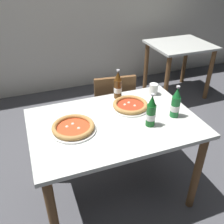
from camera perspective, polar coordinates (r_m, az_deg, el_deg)
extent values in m
plane|color=#4C4C51|center=(2.30, 0.46, -17.79)|extent=(8.00, 8.00, 0.00)
cube|color=silver|center=(1.80, 0.56, -2.55)|extent=(1.20, 0.80, 0.03)
cylinder|color=brown|center=(1.74, -13.24, -22.53)|extent=(0.06, 0.06, 0.72)
cylinder|color=brown|center=(2.05, 18.80, -13.15)|extent=(0.06, 0.06, 0.72)
cylinder|color=brown|center=(2.22, -16.09, -8.53)|extent=(0.06, 0.06, 0.72)
cylinder|color=brown|center=(2.46, 9.45, -2.95)|extent=(0.06, 0.06, 0.72)
cube|color=brown|center=(2.56, -0.31, 0.95)|extent=(0.45, 0.45, 0.04)
cube|color=brown|center=(2.30, 0.71, 3.37)|extent=(0.38, 0.08, 0.40)
cylinder|color=brown|center=(2.86, 2.24, -0.78)|extent=(0.04, 0.04, 0.41)
cylinder|color=brown|center=(2.80, -4.48, -1.66)|extent=(0.04, 0.04, 0.41)
cylinder|color=brown|center=(2.59, 4.24, -4.76)|extent=(0.04, 0.04, 0.41)
cylinder|color=brown|center=(2.53, -3.18, -5.84)|extent=(0.04, 0.04, 0.41)
cube|color=silver|center=(3.61, 15.36, 14.59)|extent=(0.80, 0.70, 0.03)
cylinder|color=brown|center=(3.34, 12.35, 6.62)|extent=(0.06, 0.06, 0.72)
cylinder|color=brown|center=(3.73, 21.36, 7.88)|extent=(0.06, 0.06, 0.72)
cylinder|color=brown|center=(3.79, 7.79, 10.23)|extent=(0.06, 0.06, 0.72)
cylinder|color=brown|center=(4.14, 16.32, 11.14)|extent=(0.06, 0.06, 0.72)
cylinder|color=white|center=(1.95, 4.18, 1.15)|extent=(0.29, 0.29, 0.01)
cylinder|color=#BC381E|center=(1.95, 4.19, 1.43)|extent=(0.21, 0.21, 0.01)
torus|color=#B78447|center=(1.94, 4.21, 1.71)|extent=(0.27, 0.27, 0.03)
sphere|color=silver|center=(1.95, 2.94, 1.60)|extent=(0.02, 0.02, 0.02)
sphere|color=silver|center=(1.94, 5.22, 1.36)|extent=(0.02, 0.02, 0.02)
sphere|color=silver|center=(1.98, 3.86, 2.07)|extent=(0.02, 0.02, 0.02)
cylinder|color=white|center=(1.72, -8.78, -3.97)|extent=(0.31, 0.31, 0.01)
cylinder|color=#CC4723|center=(1.71, -8.81, -3.67)|extent=(0.23, 0.23, 0.01)
torus|color=#B78447|center=(1.71, -8.84, -3.37)|extent=(0.29, 0.29, 0.03)
sphere|color=silver|center=(1.73, -10.25, -3.42)|extent=(0.02, 0.02, 0.02)
sphere|color=silver|center=(1.70, -7.61, -3.79)|extent=(0.02, 0.02, 0.02)
sphere|color=silver|center=(1.75, -8.94, -2.79)|extent=(0.02, 0.02, 0.02)
cylinder|color=#14591E|center=(1.73, 8.85, -0.76)|extent=(0.06, 0.06, 0.16)
cone|color=#14591E|center=(1.67, 9.18, 2.62)|extent=(0.05, 0.05, 0.07)
cylinder|color=#B7B7BC|center=(1.65, 9.31, 3.94)|extent=(0.03, 0.03, 0.01)
cylinder|color=white|center=(1.73, 8.83, -0.99)|extent=(0.07, 0.07, 0.04)
cylinder|color=#196B2D|center=(1.86, 14.24, 1.18)|extent=(0.06, 0.06, 0.16)
cone|color=#196B2D|center=(1.81, 14.72, 4.37)|extent=(0.05, 0.05, 0.07)
cylinder|color=#B7B7BC|center=(1.79, 14.91, 5.60)|extent=(0.03, 0.03, 0.01)
cylinder|color=white|center=(1.87, 14.20, 0.97)|extent=(0.07, 0.07, 0.04)
cylinder|color=#512D0F|center=(2.06, 1.35, 5.32)|extent=(0.06, 0.06, 0.16)
cone|color=#512D0F|center=(2.01, 1.39, 8.31)|extent=(0.05, 0.05, 0.07)
cylinder|color=#B7B7BC|center=(1.99, 1.40, 9.46)|extent=(0.03, 0.03, 0.01)
cylinder|color=white|center=(2.06, 1.34, 5.12)|extent=(0.07, 0.07, 0.04)
cylinder|color=white|center=(2.15, 9.45, 5.17)|extent=(0.07, 0.07, 0.09)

